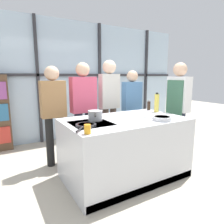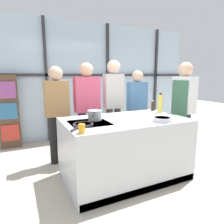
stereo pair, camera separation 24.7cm
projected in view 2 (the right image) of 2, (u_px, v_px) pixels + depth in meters
The scene contains 16 objects.
ground_plane at pixel (124, 176), 3.08m from camera, with size 18.00×18.00×0.00m, color #BCB29E.
back_window_wall at pixel (79, 81), 4.91m from camera, with size 6.40×0.10×2.80m.
bookshelf at pixel (9, 112), 4.19m from camera, with size 0.40×0.19×1.55m.
demo_island at pixel (125, 148), 3.00m from camera, with size 1.78×1.07×0.90m.
chef at pixel (183, 105), 3.55m from camera, with size 0.25×0.42×1.75m.
spectator_far_left at pixel (57, 109), 3.39m from camera, with size 0.40×0.24×1.68m.
spectator_center_left at pixel (87, 105), 3.62m from camera, with size 0.45×0.24×1.75m.
spectator_center_right at pixel (114, 99), 3.83m from camera, with size 0.38×0.25×1.81m.
spectator_far_right at pixel (137, 105), 4.08m from camera, with size 0.40×0.23×1.63m.
frying_pan at pixel (83, 125), 2.51m from camera, with size 0.36×0.39×0.03m.
saucepan at pixel (95, 115), 2.83m from camera, with size 0.24×0.36×0.14m.
white_plate at pixel (151, 117), 3.03m from camera, with size 0.26×0.26×0.01m, color white.
mixing_bowl at pixel (162, 119), 2.76m from camera, with size 0.27×0.27×0.06m.
oil_bottle at pixel (160, 103), 3.40m from camera, with size 0.08×0.08×0.34m.
pepper_grinder at pixel (153, 106), 3.60m from camera, with size 0.06×0.06×0.19m.
juice_glass_near at pixel (82, 129), 2.19m from camera, with size 0.07×0.07×0.10m, color orange.
Camera 2 is at (-1.41, -2.49, 1.52)m, focal length 32.00 mm.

